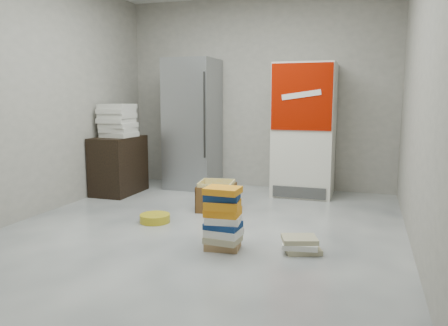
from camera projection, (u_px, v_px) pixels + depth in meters
ground at (196, 234)px, 4.34m from camera, size 5.00×5.00×0.00m
room_shell at (194, 48)px, 4.07m from camera, size 4.04×5.04×2.82m
steel_fridge at (193, 124)px, 6.48m from camera, size 0.70×0.72×1.90m
coke_cooler at (304, 130)px, 5.97m from camera, size 0.80×0.73×1.80m
wood_shelf at (119, 165)px, 6.13m from camera, size 0.50×0.80×0.80m
supply_box_stack at (118, 120)px, 6.04m from camera, size 0.44×0.43×0.45m
phonebook_stack_main at (223, 218)px, 3.87m from camera, size 0.35×0.29×0.56m
phonebook_stack_side at (301, 245)px, 3.82m from camera, size 0.39×0.33×0.14m
cardboard_box at (217, 198)px, 5.25m from camera, size 0.48×0.48×0.35m
bucket_lid at (155, 218)px, 4.74m from camera, size 0.40×0.40×0.09m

